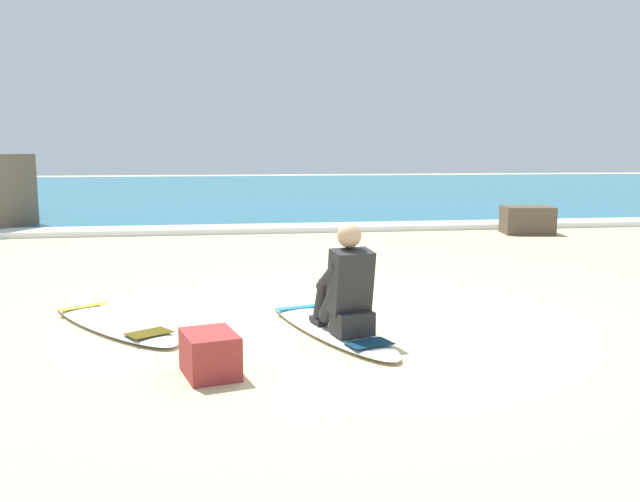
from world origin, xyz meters
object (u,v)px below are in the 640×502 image
object	(u,v)px
surfboard_main	(328,326)
surfer_seated	(346,290)
shoreline_rock	(527,220)
beach_bag	(210,354)
surfboard_spare_near	(111,322)

from	to	relation	value
surfboard_main	surfer_seated	distance (m)	0.52
shoreline_rock	beach_bag	bearing A→B (deg)	-128.92
surfboard_spare_near	beach_bag	bearing A→B (deg)	-59.62
surfer_seated	shoreline_rock	distance (m)	8.46
surfer_seated	shoreline_rock	size ratio (longest dim) A/B	1.00
surfer_seated	beach_bag	world-z (taller)	surfer_seated
shoreline_rock	beach_bag	xyz separation A→B (m)	(-6.15, -7.61, -0.11)
beach_bag	surfer_seated	bearing A→B (deg)	33.85
surfer_seated	surfboard_spare_near	size ratio (longest dim) A/B	0.44
surfboard_main	surfboard_spare_near	size ratio (longest dim) A/B	1.12
surfboard_spare_near	shoreline_rock	size ratio (longest dim) A/B	2.27
surfboard_main	surfboard_spare_near	distance (m)	2.04
surfboard_main	shoreline_rock	world-z (taller)	shoreline_rock
surfboard_main	beach_bag	size ratio (longest dim) A/B	5.00
surfboard_spare_near	surfer_seated	bearing A→B (deg)	-20.80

